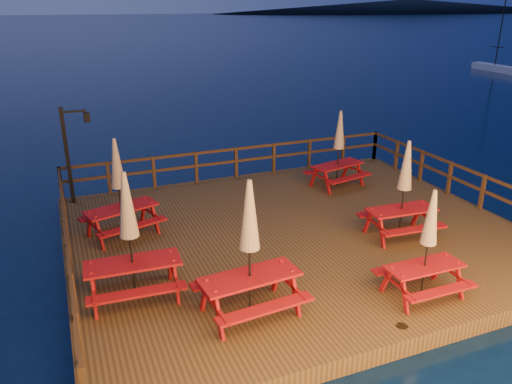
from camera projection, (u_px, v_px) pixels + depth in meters
ground at (296, 244)px, 13.83m from camera, size 500.00×500.00×0.00m
deck at (296, 238)px, 13.76m from camera, size 12.00×10.00×0.40m
deck_piles at (296, 254)px, 13.94m from camera, size 11.44×9.44×1.40m
railing at (271, 185)px, 14.95m from camera, size 11.80×9.75×1.10m
lamp_post at (72, 146)px, 15.09m from camera, size 0.85×0.18×3.00m
headland_right at (411, 6)px, 276.33m from camera, size 230.40×86.40×7.00m
sailboat at (498, 69)px, 47.08m from camera, size 1.40×6.04×8.90m
picnic_table_0 at (130, 235)px, 10.13m from camera, size 2.06×1.73×2.82m
picnic_table_1 at (404, 188)px, 12.94m from camera, size 1.94×1.63×2.64m
picnic_table_2 at (250, 247)px, 9.59m from camera, size 2.14×1.81×2.86m
picnic_table_3 at (339, 148)px, 16.58m from camera, size 2.09×1.84×2.59m
picnic_table_4 at (428, 243)px, 10.28m from camera, size 1.70×1.40×2.42m
picnic_table_5 at (119, 187)px, 12.98m from camera, size 2.24×2.01×2.68m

